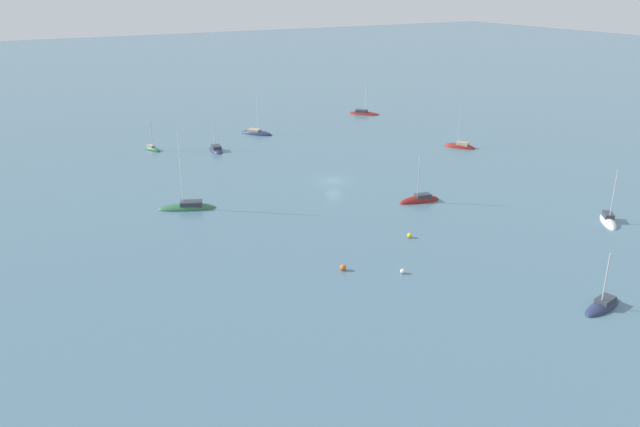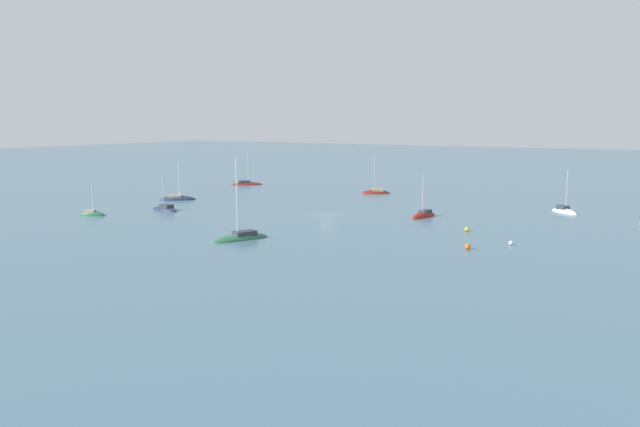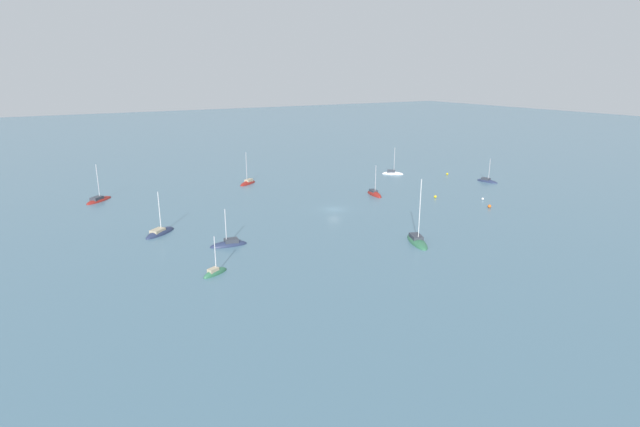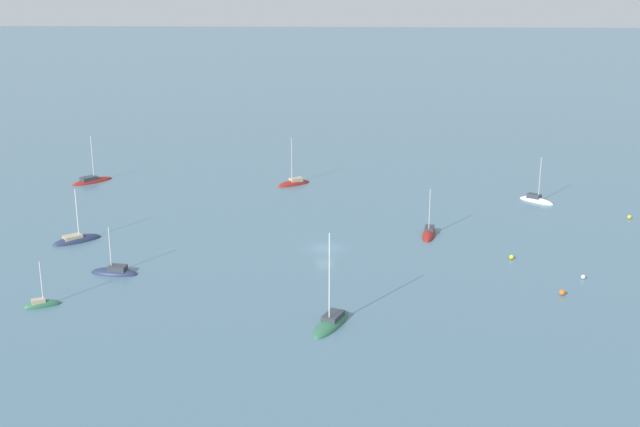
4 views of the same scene
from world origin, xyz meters
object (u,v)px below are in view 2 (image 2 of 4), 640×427
(mooring_buoy_0, at_px, (468,246))
(mooring_buoy_3, at_px, (511,243))
(sailboat_3, at_px, (178,200))
(sailboat_8, at_px, (247,184))
(sailboat_5, at_px, (376,193))
(sailboat_4, at_px, (241,239))
(sailboat_2, at_px, (165,210))
(sailboat_1, at_px, (564,212))
(mooring_buoy_1, at_px, (467,229))
(sailboat_6, at_px, (92,215))
(sailboat_7, at_px, (423,217))

(mooring_buoy_0, distance_m, mooring_buoy_3, 6.96)
(sailboat_3, height_order, sailboat_8, sailboat_8)
(sailboat_5, bearing_deg, sailboat_3, 12.49)
(sailboat_4, height_order, sailboat_8, sailboat_4)
(sailboat_2, height_order, sailboat_8, sailboat_8)
(sailboat_1, xyz_separation_m, sailboat_3, (72.58, 22.32, -0.05))
(mooring_buoy_1, bearing_deg, sailboat_1, -108.01)
(sailboat_8, bearing_deg, sailboat_4, -96.88)
(sailboat_2, relative_size, mooring_buoy_0, 9.81)
(sailboat_2, bearing_deg, mooring_buoy_1, -164.85)
(sailboat_1, distance_m, mooring_buoy_0, 40.97)
(sailboat_2, xyz_separation_m, sailboat_5, (-21.74, -44.16, 0.01))
(sailboat_3, xyz_separation_m, sailboat_4, (-38.41, 27.98, 0.04))
(sailboat_4, bearing_deg, mooring_buoy_0, 131.02)
(sailboat_6, relative_size, mooring_buoy_3, 11.69)
(sailboat_5, distance_m, sailboat_8, 37.19)
(sailboat_1, distance_m, sailboat_5, 42.97)
(sailboat_5, xyz_separation_m, sailboat_7, (-22.14, 27.18, -0.03))
(sailboat_1, distance_m, mooring_buoy_3, 35.05)
(sailboat_4, distance_m, sailboat_7, 35.35)
(sailboat_6, relative_size, sailboat_8, 0.73)
(sailboat_3, relative_size, sailboat_4, 0.72)
(sailboat_5, xyz_separation_m, sailboat_6, (28.03, 55.28, -0.02))
(sailboat_5, distance_m, sailboat_7, 35.06)
(sailboat_4, relative_size, mooring_buoy_0, 16.40)
(sailboat_6, bearing_deg, sailboat_4, -31.52)
(sailboat_1, relative_size, sailboat_2, 1.16)
(sailboat_6, distance_m, sailboat_7, 57.50)
(sailboat_7, bearing_deg, sailboat_5, -130.56)
(sailboat_7, bearing_deg, mooring_buoy_0, 43.64)
(sailboat_4, distance_m, sailboat_5, 60.00)
(mooring_buoy_1, bearing_deg, sailboat_7, -42.60)
(sailboat_1, distance_m, sailboat_8, 79.77)
(sailboat_4, height_order, sailboat_5, sailboat_4)
(sailboat_3, height_order, sailboat_6, sailboat_3)
(sailboat_4, height_order, sailboat_7, sailboat_4)
(sailboat_8, relative_size, mooring_buoy_3, 16.05)
(sailboat_7, bearing_deg, mooring_buoy_1, 57.67)
(sailboat_8, bearing_deg, sailboat_7, -68.82)
(sailboat_5, relative_size, mooring_buoy_1, 14.66)
(sailboat_6, height_order, sailboat_7, sailboat_7)
(sailboat_4, bearing_deg, sailboat_2, -94.58)
(sailboat_8, xyz_separation_m, mooring_buoy_1, (-70.09, 37.76, 0.21))
(sailboat_6, height_order, mooring_buoy_0, sailboat_6)
(sailboat_1, bearing_deg, mooring_buoy_0, -56.94)
(sailboat_2, xyz_separation_m, mooring_buoy_3, (-62.91, 0.06, 0.19))
(sailboat_6, distance_m, mooring_buoy_3, 70.07)
(mooring_buoy_0, bearing_deg, sailboat_6, 4.75)
(sailboat_7, xyz_separation_m, mooring_buoy_3, (-19.02, 17.05, 0.20))
(sailboat_2, distance_m, mooring_buoy_0, 59.11)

